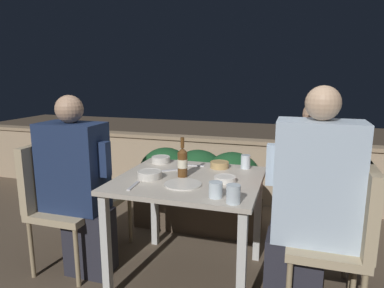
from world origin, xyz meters
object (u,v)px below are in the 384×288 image
object	(u,v)px
chair_left_near	(56,194)
chair_left_far	(85,182)
person_navy_jumper	(79,187)
chair_right_far	(340,211)
beer_bottle	(182,162)
chair_right_near	(346,229)
person_coral_top	(307,197)
person_blue_shirt	(310,205)

from	to	relation	value
chair_left_near	chair_left_far	size ratio (longest dim) A/B	1.00
person_navy_jumper	chair_left_far	world-z (taller)	person_navy_jumper
chair_right_far	beer_bottle	xyz separation A→B (m)	(-1.02, -0.12, 0.28)
chair_left_far	chair_right_far	world-z (taller)	same
chair_right_near	chair_right_far	xyz separation A→B (m)	(-0.00, 0.27, 0.00)
person_navy_jumper	chair_right_far	size ratio (longest dim) A/B	1.37
chair_left_near	person_navy_jumper	bearing A→B (deg)	0.00
chair_left_near	chair_right_far	distance (m)	1.97
person_coral_top	person_blue_shirt	bearing A→B (deg)	-88.51
chair_right_far	beer_bottle	bearing A→B (deg)	-173.34
person_blue_shirt	chair_right_far	distance (m)	0.35
chair_right_near	beer_bottle	bearing A→B (deg)	171.78
person_coral_top	beer_bottle	distance (m)	0.85
chair_left_far	beer_bottle	bearing A→B (deg)	-9.41
chair_left_far	chair_left_near	bearing A→B (deg)	-98.87
person_coral_top	beer_bottle	bearing A→B (deg)	-171.70
person_blue_shirt	person_coral_top	world-z (taller)	person_blue_shirt
chair_right_near	chair_right_far	distance (m)	0.27
chair_left_near	chair_left_far	xyz separation A→B (m)	(0.05, 0.30, 0.00)
chair_right_near	person_navy_jumper	bearing A→B (deg)	-179.75
beer_bottle	chair_right_far	bearing A→B (deg)	6.66
chair_right_near	person_blue_shirt	bearing A→B (deg)	180.00
person_blue_shirt	chair_right_far	world-z (taller)	person_blue_shirt
person_blue_shirt	chair_right_far	xyz separation A→B (m)	(0.20, 0.27, -0.12)
chair_left_near	person_blue_shirt	world-z (taller)	person_blue_shirt
chair_left_far	chair_right_far	distance (m)	1.90
person_navy_jumper	beer_bottle	size ratio (longest dim) A/B	4.74
chair_left_far	chair_right_near	xyz separation A→B (m)	(1.90, -0.29, 0.00)
chair_left_near	person_coral_top	bearing A→B (deg)	8.95
chair_left_far	chair_right_far	xyz separation A→B (m)	(1.90, -0.03, 0.00)
chair_left_far	person_blue_shirt	bearing A→B (deg)	-9.78
person_blue_shirt	chair_right_far	size ratio (longest dim) A/B	1.45
person_navy_jumper	person_coral_top	world-z (taller)	person_navy_jumper
chair_left_far	person_coral_top	world-z (taller)	person_coral_top
chair_left_far	person_navy_jumper	bearing A→B (deg)	-62.63
chair_right_far	chair_right_near	bearing A→B (deg)	-89.12
chair_left_near	chair_left_far	distance (m)	0.31
chair_left_far	chair_right_near	size ratio (longest dim) A/B	1.00
person_navy_jumper	chair_right_near	xyz separation A→B (m)	(1.75, 0.01, -0.08)
person_navy_jumper	beer_bottle	distance (m)	0.77
chair_left_near	beer_bottle	xyz separation A→B (m)	(0.93, 0.16, 0.28)
chair_left_near	person_navy_jumper	world-z (taller)	person_navy_jumper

